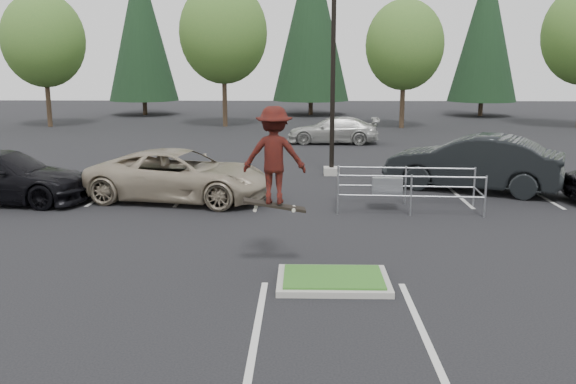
{
  "coord_description": "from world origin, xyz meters",
  "views": [
    {
      "loc": [
        -0.6,
        -11.42,
        4.27
      ],
      "look_at": [
        -0.93,
        1.5,
        1.53
      ],
      "focal_mm": 38.0,
      "sensor_mm": 36.0,
      "label": 1
    }
  ],
  "objects_px": {
    "cart_corral": "(392,185)",
    "skateboarder": "(274,156)",
    "decid_a": "(44,43)",
    "car_r_charc": "(473,163)",
    "conif_c": "(486,30)",
    "decid_b": "(223,36)",
    "conif_b": "(311,19)",
    "car_l_tan": "(180,175)",
    "light_pole": "(333,55)",
    "decid_c": "(404,48)",
    "car_l_black": "(2,177)",
    "conif_a": "(141,28)",
    "car_far_silver": "(333,130)"
  },
  "relations": [
    {
      "from": "decid_b",
      "to": "cart_corral",
      "type": "xyz_separation_m",
      "value": [
        8.04,
        -24.25,
        -5.3
      ]
    },
    {
      "from": "decid_a",
      "to": "conif_b",
      "type": "relative_size",
      "value": 0.61
    },
    {
      "from": "conif_b",
      "to": "car_l_tan",
      "type": "relative_size",
      "value": 2.51
    },
    {
      "from": "decid_c",
      "to": "car_r_charc",
      "type": "height_order",
      "value": "decid_c"
    },
    {
      "from": "light_pole",
      "to": "decid_b",
      "type": "distance_m",
      "value": 19.7
    },
    {
      "from": "decid_a",
      "to": "light_pole",
      "type": "bearing_deg",
      "value": -44.25
    },
    {
      "from": "conif_b",
      "to": "skateboarder",
      "type": "distance_m",
      "value": 39.89
    },
    {
      "from": "decid_a",
      "to": "decid_c",
      "type": "height_order",
      "value": "decid_a"
    },
    {
      "from": "decid_a",
      "to": "skateboarder",
      "type": "height_order",
      "value": "decid_a"
    },
    {
      "from": "decid_a",
      "to": "skateboarder",
      "type": "xyz_separation_m",
      "value": [
        16.81,
        -29.03,
        -3.19
      ]
    },
    {
      "from": "light_pole",
      "to": "decid_b",
      "type": "xyz_separation_m",
      "value": [
        -6.51,
        18.53,
        1.48
      ]
    },
    {
      "from": "car_l_tan",
      "to": "conif_c",
      "type": "bearing_deg",
      "value": -19.31
    },
    {
      "from": "decid_b",
      "to": "car_l_black",
      "type": "height_order",
      "value": "decid_b"
    },
    {
      "from": "light_pole",
      "to": "car_l_black",
      "type": "height_order",
      "value": "light_pole"
    },
    {
      "from": "decid_c",
      "to": "car_l_black",
      "type": "xyz_separation_m",
      "value": [
        -15.99,
        -22.83,
        -4.45
      ]
    },
    {
      "from": "conif_a",
      "to": "car_far_silver",
      "type": "distance_m",
      "value": 24.62
    },
    {
      "from": "conif_c",
      "to": "conif_b",
      "type": "bearing_deg",
      "value": 175.91
    },
    {
      "from": "decid_a",
      "to": "car_l_tan",
      "type": "xyz_separation_m",
      "value": [
        13.51,
        -22.61,
        -4.78
      ]
    },
    {
      "from": "decid_b",
      "to": "skateboarder",
      "type": "xyz_separation_m",
      "value": [
        4.81,
        -29.53,
        -3.65
      ]
    },
    {
      "from": "car_far_silver",
      "to": "car_r_charc",
      "type": "bearing_deg",
      "value": 20.73
    },
    {
      "from": "decid_a",
      "to": "car_r_charc",
      "type": "xyz_separation_m",
      "value": [
        23.17,
        -20.84,
        -4.63
      ]
    },
    {
      "from": "light_pole",
      "to": "decid_c",
      "type": "xyz_separation_m",
      "value": [
        5.49,
        17.83,
        0.69
      ]
    },
    {
      "from": "decid_c",
      "to": "car_l_black",
      "type": "bearing_deg",
      "value": -125.0
    },
    {
      "from": "decid_c",
      "to": "cart_corral",
      "type": "xyz_separation_m",
      "value": [
        -3.96,
        -23.55,
        -4.51
      ]
    },
    {
      "from": "conif_c",
      "to": "car_r_charc",
      "type": "bearing_deg",
      "value": -106.25
    },
    {
      "from": "decid_c",
      "to": "car_r_charc",
      "type": "bearing_deg",
      "value": -92.29
    },
    {
      "from": "decid_a",
      "to": "decid_b",
      "type": "relative_size",
      "value": 0.92
    },
    {
      "from": "decid_a",
      "to": "conif_c",
      "type": "relative_size",
      "value": 0.71
    },
    {
      "from": "car_l_black",
      "to": "conif_a",
      "type": "bearing_deg",
      "value": 11.98
    },
    {
      "from": "skateboarder",
      "to": "decid_c",
      "type": "bearing_deg",
      "value": -101.25
    },
    {
      "from": "decid_a",
      "to": "car_l_tan",
      "type": "relative_size",
      "value": 1.54
    },
    {
      "from": "decid_b",
      "to": "cart_corral",
      "type": "distance_m",
      "value": 26.09
    },
    {
      "from": "decid_b",
      "to": "conif_b",
      "type": "xyz_separation_m",
      "value": [
        6.01,
        9.97,
        1.81
      ]
    },
    {
      "from": "conif_c",
      "to": "car_r_charc",
      "type": "relative_size",
      "value": 2.16
    },
    {
      "from": "light_pole",
      "to": "car_l_black",
      "type": "xyz_separation_m",
      "value": [
        -10.5,
        -5.0,
        -3.75
      ]
    },
    {
      "from": "car_l_tan",
      "to": "car_r_charc",
      "type": "distance_m",
      "value": 9.82
    },
    {
      "from": "car_l_tan",
      "to": "skateboarder",
      "type": "bearing_deg",
      "value": -142.14
    },
    {
      "from": "decid_a",
      "to": "decid_c",
      "type": "xyz_separation_m",
      "value": [
        24.0,
        -0.2,
        -0.33
      ]
    },
    {
      "from": "decid_c",
      "to": "conif_a",
      "type": "height_order",
      "value": "conif_a"
    },
    {
      "from": "decid_b",
      "to": "conif_a",
      "type": "height_order",
      "value": "conif_a"
    },
    {
      "from": "cart_corral",
      "to": "conif_a",
      "type": "bearing_deg",
      "value": 118.66
    },
    {
      "from": "decid_c",
      "to": "car_r_charc",
      "type": "distance_m",
      "value": 21.1
    },
    {
      "from": "decid_a",
      "to": "conif_c",
      "type": "xyz_separation_m",
      "value": [
        32.01,
        9.47,
        1.26
      ]
    },
    {
      "from": "light_pole",
      "to": "car_l_tan",
      "type": "bearing_deg",
      "value": -137.52
    },
    {
      "from": "cart_corral",
      "to": "skateboarder",
      "type": "relative_size",
      "value": 1.93
    },
    {
      "from": "decid_a",
      "to": "cart_corral",
      "type": "bearing_deg",
      "value": -49.85
    },
    {
      "from": "decid_b",
      "to": "conif_b",
      "type": "distance_m",
      "value": 11.78
    },
    {
      "from": "decid_b",
      "to": "light_pole",
      "type": "bearing_deg",
      "value": -70.65
    },
    {
      "from": "skateboarder",
      "to": "light_pole",
      "type": "bearing_deg",
      "value": -96.03
    },
    {
      "from": "conif_a",
      "to": "car_l_black",
      "type": "height_order",
      "value": "conif_a"
    }
  ]
}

